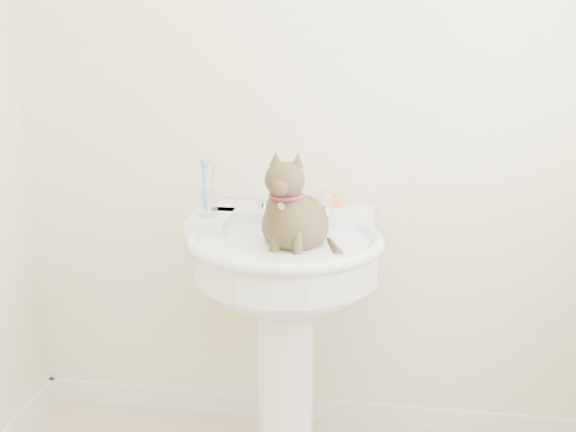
% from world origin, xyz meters
% --- Properties ---
extents(wall_back, '(2.20, 0.00, 2.50)m').
position_xyz_m(wall_back, '(0.00, 1.10, 1.25)').
color(wall_back, '#F2E7BD').
rests_on(wall_back, ground).
extents(baseboard_back, '(2.20, 0.02, 0.09)m').
position_xyz_m(baseboard_back, '(0.00, 1.09, 0.04)').
color(baseboard_back, white).
rests_on(baseboard_back, floor).
extents(pedestal_sink, '(0.64, 0.63, 0.88)m').
position_xyz_m(pedestal_sink, '(-0.09, 0.81, 0.69)').
color(pedestal_sink, white).
rests_on(pedestal_sink, floor).
extents(faucet, '(0.28, 0.12, 0.14)m').
position_xyz_m(faucet, '(-0.09, 0.96, 0.92)').
color(faucet, silver).
rests_on(faucet, pedestal_sink).
extents(soap_bar, '(0.10, 0.07, 0.03)m').
position_xyz_m(soap_bar, '(0.03, 1.06, 0.89)').
color(soap_bar, orange).
rests_on(soap_bar, pedestal_sink).
extents(toothbrush_cup, '(0.07, 0.07, 0.19)m').
position_xyz_m(toothbrush_cup, '(-0.35, 0.87, 0.93)').
color(toothbrush_cup, silver).
rests_on(toothbrush_cup, pedestal_sink).
extents(cat, '(0.23, 0.29, 0.42)m').
position_xyz_m(cat, '(-0.05, 0.75, 0.92)').
color(cat, brown).
rests_on(cat, pedestal_sink).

